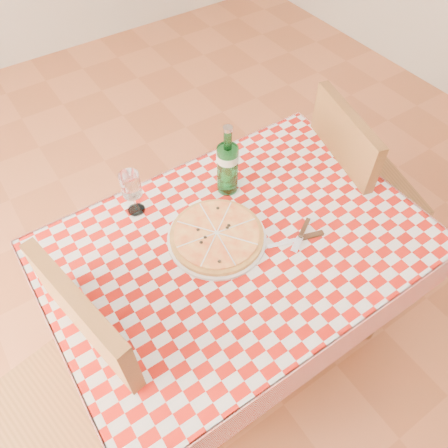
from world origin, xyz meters
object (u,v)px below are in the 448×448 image
(dining_table, at_px, (238,260))
(chair_far, at_px, (77,383))
(pizza_plate, at_px, (217,235))
(chair_near, at_px, (352,185))
(water_bottle, at_px, (228,160))
(wine_glass, at_px, (133,193))

(dining_table, xyz_separation_m, chair_far, (-0.66, -0.05, -0.08))
(chair_far, height_order, pizza_plate, chair_far)
(chair_near, bearing_deg, pizza_plate, -162.13)
(dining_table, bearing_deg, chair_far, -175.39)
(chair_near, xyz_separation_m, chair_far, (-1.36, -0.16, 0.02))
(chair_far, xyz_separation_m, water_bottle, (0.78, 0.29, 0.33))
(dining_table, bearing_deg, water_bottle, 64.03)
(dining_table, distance_m, wine_glass, 0.44)
(pizza_plate, height_order, wine_glass, wine_glass)
(dining_table, xyz_separation_m, wine_glass, (-0.22, 0.34, 0.19))
(chair_far, distance_m, pizza_plate, 0.65)
(dining_table, distance_m, chair_near, 0.72)
(water_bottle, bearing_deg, dining_table, -115.97)
(water_bottle, bearing_deg, chair_far, -159.40)
(chair_near, xyz_separation_m, wine_glass, (-0.92, 0.23, 0.29))
(chair_near, relative_size, water_bottle, 3.33)
(chair_far, height_order, water_bottle, water_bottle)
(dining_table, distance_m, water_bottle, 0.36)
(dining_table, bearing_deg, wine_glass, 123.45)
(wine_glass, bearing_deg, pizza_plate, -58.38)
(water_bottle, bearing_deg, wine_glass, 164.06)
(chair_far, bearing_deg, water_bottle, -170.08)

